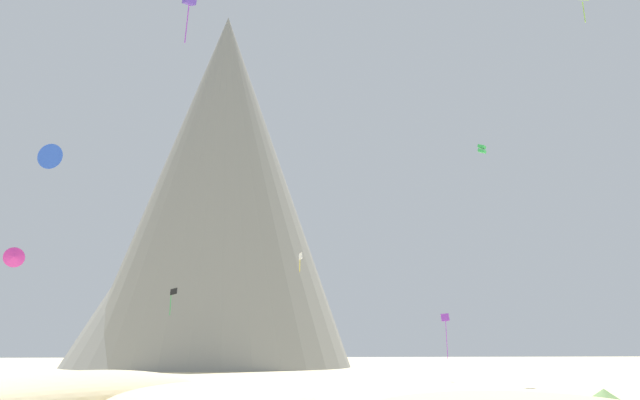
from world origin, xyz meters
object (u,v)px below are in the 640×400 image
(kite_violet_low, at_px, (446,326))
(kite_white_mid, at_px, (300,258))
(kite_magenta_low, at_px, (14,257))
(kite_black_low, at_px, (173,295))
(bush_ridge_crest, at_px, (604,396))
(rock_massif, at_px, (213,218))
(kite_blue_mid, at_px, (50,157))
(kite_green_mid, at_px, (482,149))

(kite_violet_low, bearing_deg, kite_white_mid, 25.38)
(kite_magenta_low, height_order, kite_black_low, kite_magenta_low)
(kite_white_mid, bearing_deg, bush_ridge_crest, -130.39)
(rock_massif, xyz_separation_m, kite_magenta_low, (-17.38, -55.62, -14.72))
(rock_massif, relative_size, kite_black_low, 22.32)
(kite_white_mid, xyz_separation_m, kite_blue_mid, (-24.18, -22.93, 5.63))
(kite_white_mid, xyz_separation_m, kite_green_mid, (19.98, -10.35, 11.66))
(kite_magenta_low, height_order, kite_green_mid, kite_green_mid)
(kite_black_low, bearing_deg, kite_green_mid, 73.61)
(bush_ridge_crest, relative_size, kite_black_low, 0.87)
(kite_blue_mid, bearing_deg, kite_green_mid, -152.94)
(rock_massif, distance_m, kite_black_low, 51.20)
(bush_ridge_crest, relative_size, kite_white_mid, 1.13)
(rock_massif, relative_size, kite_violet_low, 13.80)
(bush_ridge_crest, xyz_separation_m, kite_blue_mid, (-41.42, 14.42, 19.48))
(rock_massif, bearing_deg, kite_black_low, -92.77)
(kite_blue_mid, bearing_deg, kite_black_low, -105.45)
(bush_ridge_crest, height_order, kite_black_low, kite_black_low)
(kite_green_mid, relative_size, kite_violet_low, 0.22)
(rock_massif, bearing_deg, kite_magenta_low, -107.35)
(bush_ridge_crest, height_order, kite_magenta_low, kite_magenta_low)
(bush_ridge_crest, relative_size, kite_blue_mid, 1.16)
(kite_white_mid, bearing_deg, kite_violet_low, -94.26)
(kite_black_low, xyz_separation_m, kite_violet_low, (30.23, -4.32, -3.42))
(kite_magenta_low, bearing_deg, rock_massif, 54.91)
(kite_blue_mid, bearing_deg, kite_violet_low, -148.91)
(bush_ridge_crest, height_order, kite_violet_low, kite_violet_low)
(kite_violet_low, bearing_deg, rock_massif, -7.43)
(kite_violet_low, bearing_deg, kite_black_low, 46.35)
(kite_magenta_low, bearing_deg, kite_green_mid, -15.92)
(kite_green_mid, bearing_deg, kite_violet_low, -69.20)
(rock_massif, bearing_deg, bush_ridge_crest, -69.85)
(kite_white_mid, xyz_separation_m, kite_violet_low, (15.41, -8.57, -8.37))
(kite_magenta_low, height_order, kite_white_mid, kite_white_mid)
(kite_magenta_low, relative_size, kite_green_mid, 1.88)
(kite_black_low, relative_size, kite_blue_mid, 1.33)
(kite_blue_mid, relative_size, kite_violet_low, 0.46)
(kite_white_mid, bearing_deg, rock_massif, 40.80)
(kite_magenta_low, relative_size, kite_blue_mid, 0.91)
(kite_blue_mid, bearing_deg, bush_ridge_crest, 171.95)
(kite_blue_mid, xyz_separation_m, kite_green_mid, (44.15, 12.59, 6.03))
(kite_white_mid, height_order, kite_violet_low, kite_white_mid)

